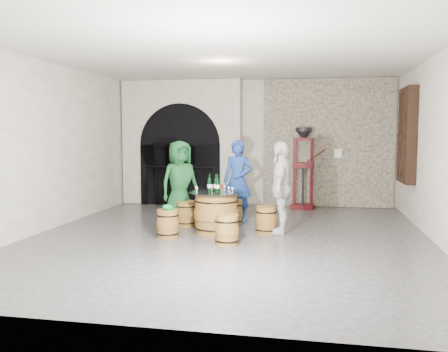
% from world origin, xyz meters
% --- Properties ---
extents(ground, '(8.00, 8.00, 0.00)m').
position_xyz_m(ground, '(0.00, 0.00, 0.00)').
color(ground, '#2D2D30').
rests_on(ground, ground).
extents(wall_back, '(8.00, 0.00, 8.00)m').
position_xyz_m(wall_back, '(0.00, 4.00, 1.60)').
color(wall_back, silver).
rests_on(wall_back, ground).
extents(wall_front, '(8.00, 0.00, 8.00)m').
position_xyz_m(wall_front, '(0.00, -4.00, 1.60)').
color(wall_front, silver).
rests_on(wall_front, ground).
extents(wall_left, '(0.00, 8.00, 8.00)m').
position_xyz_m(wall_left, '(-3.50, 0.00, 1.60)').
color(wall_left, silver).
rests_on(wall_left, ground).
extents(wall_right, '(0.00, 8.00, 8.00)m').
position_xyz_m(wall_right, '(3.50, 0.00, 1.60)').
color(wall_right, silver).
rests_on(wall_right, ground).
extents(ceiling, '(8.00, 8.00, 0.00)m').
position_xyz_m(ceiling, '(0.00, 0.00, 3.20)').
color(ceiling, beige).
rests_on(ceiling, wall_back).
extents(stone_facing_panel, '(3.20, 0.12, 3.18)m').
position_xyz_m(stone_facing_panel, '(1.80, 3.94, 1.60)').
color(stone_facing_panel, '#9E947D').
rests_on(stone_facing_panel, ground).
extents(arched_opening, '(3.10, 0.60, 3.19)m').
position_xyz_m(arched_opening, '(-1.90, 3.74, 1.58)').
color(arched_opening, silver).
rests_on(arched_opening, ground).
extents(shuttered_window, '(0.23, 1.10, 2.00)m').
position_xyz_m(shuttered_window, '(3.38, 2.40, 1.80)').
color(shuttered_window, black).
rests_on(shuttered_window, wall_right).
extents(barrel_table, '(1.00, 1.00, 0.77)m').
position_xyz_m(barrel_table, '(-0.28, 0.31, 0.38)').
color(barrel_table, brown).
rests_on(barrel_table, ground).
extents(barrel_stool_left, '(0.41, 0.41, 0.50)m').
position_xyz_m(barrel_stool_left, '(-1.02, 0.87, 0.25)').
color(barrel_stool_left, brown).
rests_on(barrel_stool_left, ground).
extents(barrel_stool_far, '(0.41, 0.41, 0.50)m').
position_xyz_m(barrel_stool_far, '(-0.13, 1.22, 0.25)').
color(barrel_stool_far, brown).
rests_on(barrel_stool_far, ground).
extents(barrel_stool_right, '(0.41, 0.41, 0.50)m').
position_xyz_m(barrel_stool_right, '(0.63, 0.48, 0.25)').
color(barrel_stool_right, brown).
rests_on(barrel_stool_right, ground).
extents(barrel_stool_near_right, '(0.41, 0.41, 0.50)m').
position_xyz_m(barrel_stool_near_right, '(0.08, -0.54, 0.25)').
color(barrel_stool_near_right, brown).
rests_on(barrel_stool_near_right, ground).
extents(barrel_stool_near_left, '(0.41, 0.41, 0.50)m').
position_xyz_m(barrel_stool_near_left, '(-1.06, -0.20, 0.25)').
color(barrel_stool_near_left, brown).
rests_on(barrel_stool_near_left, ground).
extents(green_cap, '(0.23, 0.19, 0.10)m').
position_xyz_m(green_cap, '(-1.05, -0.20, 0.54)').
color(green_cap, '#0B7C33').
rests_on(green_cap, barrel_stool_near_left).
extents(person_green, '(0.97, 0.97, 1.70)m').
position_xyz_m(person_green, '(-1.17, 0.99, 0.85)').
color(person_green, '#12431F').
rests_on(person_green, ground).
extents(person_blue, '(0.68, 0.50, 1.71)m').
position_xyz_m(person_blue, '(-0.08, 1.52, 0.85)').
color(person_blue, navy).
rests_on(person_blue, ground).
extents(person_white, '(0.50, 1.03, 1.70)m').
position_xyz_m(person_white, '(0.89, 0.53, 0.85)').
color(person_white, silver).
rests_on(person_white, ground).
extents(wine_bottle_left, '(0.08, 0.08, 0.32)m').
position_xyz_m(wine_bottle_left, '(-0.41, 0.33, 0.90)').
color(wine_bottle_left, black).
rests_on(wine_bottle_left, barrel_table).
extents(wine_bottle_center, '(0.08, 0.08, 0.32)m').
position_xyz_m(wine_bottle_center, '(-0.25, 0.28, 0.90)').
color(wine_bottle_center, black).
rests_on(wine_bottle_center, barrel_table).
extents(wine_bottle_right, '(0.08, 0.08, 0.32)m').
position_xyz_m(wine_bottle_right, '(-0.30, 0.38, 0.90)').
color(wine_bottle_right, black).
rests_on(wine_bottle_right, barrel_table).
extents(tasting_glass_a, '(0.05, 0.05, 0.10)m').
position_xyz_m(tasting_glass_a, '(-0.60, 0.11, 0.82)').
color(tasting_glass_a, '#BC6A24').
rests_on(tasting_glass_a, barrel_table).
extents(tasting_glass_b, '(0.05, 0.05, 0.10)m').
position_xyz_m(tasting_glass_b, '(-0.06, 0.35, 0.82)').
color(tasting_glass_b, '#BC6A24').
rests_on(tasting_glass_b, barrel_table).
extents(tasting_glass_c, '(0.05, 0.05, 0.10)m').
position_xyz_m(tasting_glass_c, '(-0.43, 0.61, 0.82)').
color(tasting_glass_c, '#BC6A24').
rests_on(tasting_glass_c, barrel_table).
extents(tasting_glass_d, '(0.05, 0.05, 0.10)m').
position_xyz_m(tasting_glass_d, '(-0.17, 0.55, 0.82)').
color(tasting_glass_d, '#BC6A24').
rests_on(tasting_glass_d, barrel_table).
extents(tasting_glass_e, '(0.05, 0.05, 0.10)m').
position_xyz_m(tasting_glass_e, '(0.04, 0.23, 0.82)').
color(tasting_glass_e, '#BC6A24').
rests_on(tasting_glass_e, barrel_table).
extents(tasting_glass_f, '(0.05, 0.05, 0.10)m').
position_xyz_m(tasting_glass_f, '(-0.66, 0.31, 0.82)').
color(tasting_glass_f, '#BC6A24').
rests_on(tasting_glass_f, barrel_table).
extents(side_barrel, '(0.46, 0.46, 0.61)m').
position_xyz_m(side_barrel, '(-0.75, 2.78, 0.30)').
color(side_barrel, brown).
rests_on(side_barrel, ground).
extents(corking_press, '(0.83, 0.50, 1.98)m').
position_xyz_m(corking_press, '(1.22, 3.51, 1.15)').
color(corking_press, '#470B10').
rests_on(corking_press, ground).
extents(control_box, '(0.18, 0.10, 0.22)m').
position_xyz_m(control_box, '(2.05, 3.86, 1.35)').
color(control_box, silver).
rests_on(control_box, wall_back).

